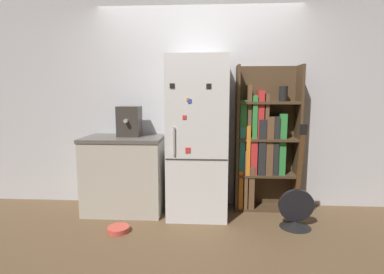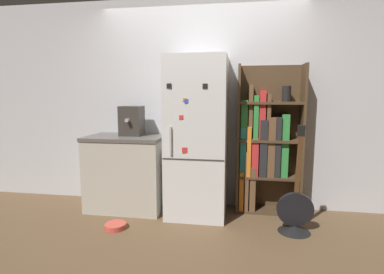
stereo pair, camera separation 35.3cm
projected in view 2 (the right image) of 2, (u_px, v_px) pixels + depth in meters
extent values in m
plane|color=brown|center=(196.00, 217.00, 3.51)|extent=(16.00, 16.00, 0.00)
cube|color=silver|center=(201.00, 104.00, 3.79)|extent=(8.00, 0.05, 2.60)
cube|color=silver|center=(197.00, 137.00, 3.49)|extent=(0.68, 0.66, 1.84)
cube|color=#333333|center=(193.00, 160.00, 3.20)|extent=(0.67, 0.01, 0.01)
cube|color=#B2B2B7|center=(171.00, 141.00, 3.19)|extent=(0.02, 0.02, 0.30)
cube|color=red|center=(181.00, 117.00, 3.15)|extent=(0.04, 0.01, 0.04)
cube|color=red|center=(185.00, 150.00, 3.19)|extent=(0.06, 0.01, 0.06)
cube|color=blue|center=(186.00, 101.00, 3.12)|extent=(0.04, 0.01, 0.04)
cube|color=orange|center=(184.00, 99.00, 3.12)|extent=(0.03, 0.01, 0.03)
cube|color=black|center=(169.00, 86.00, 3.12)|extent=(0.05, 0.01, 0.05)
cube|color=black|center=(205.00, 86.00, 3.06)|extent=(0.05, 0.01, 0.05)
cube|color=#4C3823|center=(238.00, 140.00, 3.60)|extent=(0.03, 0.30, 1.76)
cube|color=#4C3823|center=(301.00, 141.00, 3.49)|extent=(0.03, 0.30, 1.76)
cube|color=#4C3823|center=(268.00, 139.00, 3.68)|extent=(0.76, 0.03, 1.76)
cube|color=#4C3823|center=(267.00, 210.00, 3.67)|extent=(0.70, 0.27, 0.03)
cube|color=#4C3823|center=(268.00, 176.00, 3.61)|extent=(0.70, 0.27, 0.03)
cube|color=#4C3823|center=(269.00, 140.00, 3.55)|extent=(0.70, 0.27, 0.03)
cube|color=#4C3823|center=(271.00, 103.00, 3.49)|extent=(0.70, 0.27, 0.03)
cube|color=orange|center=(241.00, 189.00, 3.68)|extent=(0.05, 0.25, 0.48)
cube|color=brown|center=(247.00, 179.00, 3.65)|extent=(0.05, 0.25, 0.72)
cube|color=brown|center=(252.00, 187.00, 3.66)|extent=(0.07, 0.25, 0.53)
cube|color=teal|center=(243.00, 151.00, 3.61)|extent=(0.07, 0.19, 0.58)
cube|color=orange|center=(249.00, 151.00, 3.59)|extent=(0.05, 0.25, 0.59)
cube|color=red|center=(255.00, 156.00, 3.60)|extent=(0.08, 0.24, 0.46)
cube|color=#262628|center=(263.00, 148.00, 3.56)|extent=(0.09, 0.23, 0.67)
cube|color=brown|center=(271.00, 147.00, 3.55)|extent=(0.08, 0.21, 0.70)
cube|color=#262628|center=(277.00, 147.00, 3.54)|extent=(0.06, 0.23, 0.71)
cube|color=#338C3F|center=(284.00, 145.00, 3.53)|extent=(0.08, 0.19, 0.74)
cube|color=#338C3F|center=(244.00, 120.00, 3.56)|extent=(0.08, 0.20, 0.46)
cube|color=brown|center=(251.00, 112.00, 3.55)|extent=(0.05, 0.19, 0.64)
cube|color=#338C3F|center=(256.00, 117.00, 3.53)|extent=(0.06, 0.23, 0.51)
cube|color=red|center=(262.00, 115.00, 3.52)|extent=(0.07, 0.21, 0.57)
cube|color=brown|center=(268.00, 116.00, 3.52)|extent=(0.04, 0.22, 0.53)
cylinder|color=black|center=(286.00, 94.00, 3.44)|extent=(0.10, 0.10, 0.18)
cube|color=#BCB7A8|center=(127.00, 174.00, 3.73)|extent=(0.92, 0.60, 0.88)
cube|color=#5B5651|center=(126.00, 137.00, 3.67)|extent=(0.94, 0.62, 0.04)
cube|color=#38332D|center=(132.00, 121.00, 3.68)|extent=(0.26, 0.23, 0.36)
cylinder|color=#A5A39E|center=(127.00, 120.00, 3.53)|extent=(0.04, 0.06, 0.04)
cone|color=black|center=(294.00, 229.00, 3.12)|extent=(0.33, 0.33, 0.06)
cylinder|color=black|center=(295.00, 209.00, 3.09)|extent=(0.37, 0.10, 0.37)
cube|color=brown|center=(299.00, 165.00, 2.95)|extent=(0.04, 0.10, 0.59)
cube|color=black|center=(301.00, 131.00, 2.86)|extent=(0.07, 0.04, 0.11)
cylinder|color=#D84C3F|center=(115.00, 226.00, 3.20)|extent=(0.23, 0.23, 0.05)
torus|color=#D84C3F|center=(115.00, 224.00, 3.19)|extent=(0.23, 0.23, 0.01)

